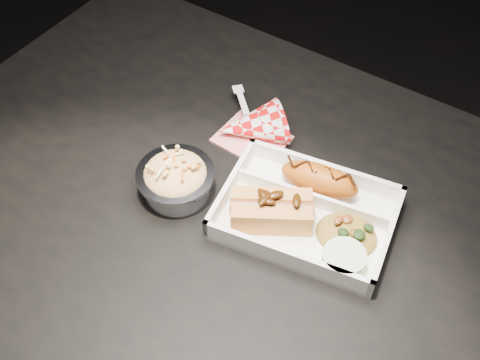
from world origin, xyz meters
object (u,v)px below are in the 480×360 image
object	(u,v)px
fried_pastry	(319,180)
foil_coleslaw_cup	(176,178)
dining_table	(257,257)
food_tray	(306,215)
hotdog	(272,209)
napkin_fork	(250,127)

from	to	relation	value
fried_pastry	foil_coleslaw_cup	xyz separation A→B (m)	(-0.18, -0.12, 0.00)
dining_table	foil_coleslaw_cup	xyz separation A→B (m)	(-0.14, -0.02, 0.12)
food_tray	fried_pastry	xyz separation A→B (m)	(-0.01, 0.05, 0.02)
food_tray	hotdog	distance (m)	0.06
food_tray	napkin_fork	distance (m)	0.19
dining_table	fried_pastry	xyz separation A→B (m)	(0.04, 0.10, 0.12)
fried_pastry	napkin_fork	size ratio (longest dim) A/B	0.80
dining_table	fried_pastry	bearing A→B (deg)	66.20
fried_pastry	napkin_fork	world-z (taller)	napkin_fork
dining_table	foil_coleslaw_cup	bearing A→B (deg)	-173.39
fried_pastry	hotdog	bearing A→B (deg)	-108.86
dining_table	hotdog	distance (m)	0.13
foil_coleslaw_cup	napkin_fork	world-z (taller)	foil_coleslaw_cup
hotdog	dining_table	bearing A→B (deg)	-170.58
food_tray	foil_coleslaw_cup	distance (m)	0.20
dining_table	foil_coleslaw_cup	size ratio (longest dim) A/B	10.14
dining_table	food_tray	size ratio (longest dim) A/B	4.33
hotdog	napkin_fork	xyz separation A→B (m)	(-0.12, 0.14, -0.02)
food_tray	napkin_fork	bearing A→B (deg)	137.96
dining_table	foil_coleslaw_cup	distance (m)	0.18
fried_pastry	hotdog	size ratio (longest dim) A/B	0.94
dining_table	hotdog	xyz separation A→B (m)	(0.01, 0.01, 0.12)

